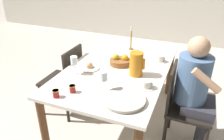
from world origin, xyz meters
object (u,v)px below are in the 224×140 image
object	(u,v)px
teacup_near_person	(146,85)
wine_glass_water	(104,77)
bread_plate	(89,67)
red_pitcher	(136,64)
jam_jar_red	(72,88)
fruit_bowl	(120,61)
person_seated	(195,87)
chair_person_side	(182,105)
serving_tray	(124,100)
jam_jar_amber	(56,93)
teacup_across	(160,59)
candlestick_tall	(131,41)
wine_glass_juice	(74,61)
chair_opposite	(66,79)

from	to	relation	value
teacup_near_person	wine_glass_water	bearing A→B (deg)	-149.62
bread_plate	red_pitcher	bearing A→B (deg)	5.26
jam_jar_red	fruit_bowl	bearing A→B (deg)	74.80
person_seated	red_pitcher	distance (m)	0.59
red_pitcher	bread_plate	xyz separation A→B (m)	(-0.48, -0.04, -0.10)
chair_person_side	serving_tray	size ratio (longest dim) A/B	2.53
chair_person_side	jam_jar_amber	distance (m)	1.23
teacup_across	bread_plate	bearing A→B (deg)	-144.97
serving_tray	teacup_near_person	bearing A→B (deg)	67.26
person_seated	jam_jar_amber	bearing A→B (deg)	-55.98
person_seated	bread_plate	distance (m)	1.04
red_pitcher	jam_jar_amber	xyz separation A→B (m)	(-0.49, -0.61, -0.08)
wine_glass_water	teacup_near_person	size ratio (longest dim) A/B	1.23
teacup_across	bread_plate	size ratio (longest dim) A/B	0.72
candlestick_tall	wine_glass_juice	bearing A→B (deg)	-110.18
fruit_bowl	chair_opposite	bearing A→B (deg)	-175.00
teacup_across	chair_opposite	bearing A→B (deg)	-164.46
serving_tray	jam_jar_red	xyz separation A→B (m)	(-0.44, -0.03, 0.02)
chair_person_side	chair_opposite	xyz separation A→B (m)	(-1.37, 0.02, 0.00)
chair_person_side	teacup_across	world-z (taller)	chair_person_side
red_pitcher	fruit_bowl	world-z (taller)	red_pitcher
fruit_bowl	bread_plate	bearing A→B (deg)	-140.63
chair_opposite	wine_glass_juice	xyz separation A→B (m)	(0.34, -0.31, 0.42)
chair_person_side	serving_tray	xyz separation A→B (m)	(-0.43, -0.55, 0.30)
jam_jar_amber	fruit_bowl	xyz separation A→B (m)	(0.27, 0.78, 0.00)
red_pitcher	wine_glass_juice	world-z (taller)	red_pitcher
chair_person_side	candlestick_tall	xyz separation A→B (m)	(-0.72, 0.54, 0.40)
teacup_near_person	teacup_across	size ratio (longest dim) A/B	1.00
person_seated	red_pitcher	bearing A→B (deg)	-80.72
chair_opposite	serving_tray	size ratio (longest dim) A/B	2.53
bread_plate	jam_jar_red	size ratio (longest dim) A/B	3.26
teacup_near_person	candlestick_tall	xyz separation A→B (m)	(-0.41, 0.83, 0.08)
red_pitcher	teacup_near_person	distance (m)	0.26
person_seated	serving_tray	distance (m)	0.76
chair_person_side	jam_jar_red	bearing A→B (deg)	-56.18
chair_opposite	teacup_across	distance (m)	1.14
chair_opposite	candlestick_tall	xyz separation A→B (m)	(0.65, 0.52, 0.40)
wine_glass_water	person_seated	bearing A→B (deg)	33.34
red_pitcher	jam_jar_amber	distance (m)	0.79
person_seated	bread_plate	xyz separation A→B (m)	(-1.03, -0.13, 0.08)
chair_opposite	person_seated	bearing A→B (deg)	-90.67
wine_glass_juice	bread_plate	distance (m)	0.21
teacup_near_person	jam_jar_amber	xyz separation A→B (m)	(-0.64, -0.42, 0.00)
chair_person_side	wine_glass_juice	xyz separation A→B (m)	(-1.03, -0.29, 0.42)
chair_person_side	red_pitcher	bearing A→B (deg)	-79.62
red_pitcher	serving_tray	bearing A→B (deg)	-84.88
wine_glass_juice	jam_jar_amber	bearing A→B (deg)	-80.46
chair_opposite	teacup_near_person	xyz separation A→B (m)	(1.05, -0.30, 0.32)
wine_glass_water	jam_jar_red	xyz separation A→B (m)	(-0.24, -0.12, -0.10)
person_seated	teacup_near_person	size ratio (longest dim) A/B	7.93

